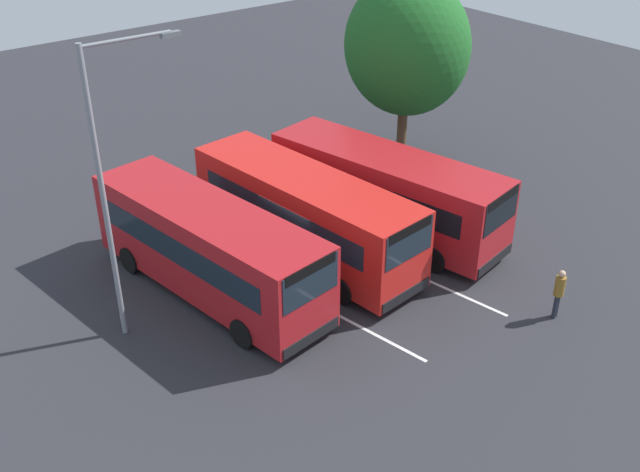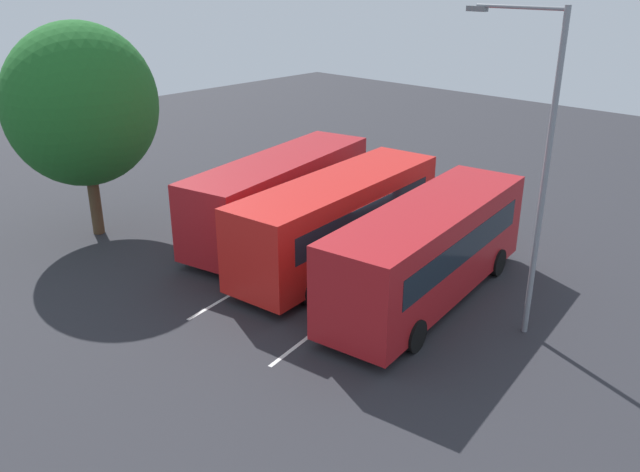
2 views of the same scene
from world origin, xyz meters
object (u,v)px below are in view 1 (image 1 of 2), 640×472
at_px(pedestrian, 559,290).
at_px(street_lamp, 110,179).
at_px(bus_center_left, 306,214).
at_px(bus_far_left, 209,247).
at_px(depot_tree, 407,46).
at_px(bus_center_right, 387,191).

height_order(pedestrian, street_lamp, street_lamp).
bearing_deg(bus_center_left, bus_far_left, -97.74).
bearing_deg(depot_tree, pedestrian, -21.95).
bearing_deg(bus_far_left, street_lamp, -92.97).
bearing_deg(pedestrian, bus_center_left, 13.01).
distance_m(bus_far_left, depot_tree, 13.73).
xyz_separation_m(bus_center_right, depot_tree, (-4.83, 5.39, 3.34)).
height_order(bus_center_left, pedestrian, bus_center_left).
bearing_deg(depot_tree, bus_far_left, -71.19).
bearing_deg(depot_tree, bus_center_right, -48.11).
bearing_deg(street_lamp, depot_tree, 17.93).
distance_m(pedestrian, street_lamp, 13.76).
relative_size(pedestrian, street_lamp, 0.19).
height_order(bus_far_left, street_lamp, street_lamp).
distance_m(bus_center_right, street_lamp, 10.77).
xyz_separation_m(bus_far_left, bus_center_right, (0.54, 7.22, 0.00)).
bearing_deg(pedestrian, street_lamp, 40.91).
bearing_deg(pedestrian, bus_center_right, -9.84).
relative_size(bus_center_right, pedestrian, 5.55).
distance_m(bus_center_left, bus_center_right, 3.43).
relative_size(bus_far_left, bus_center_right, 0.99).
height_order(bus_center_right, pedestrian, bus_center_right).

